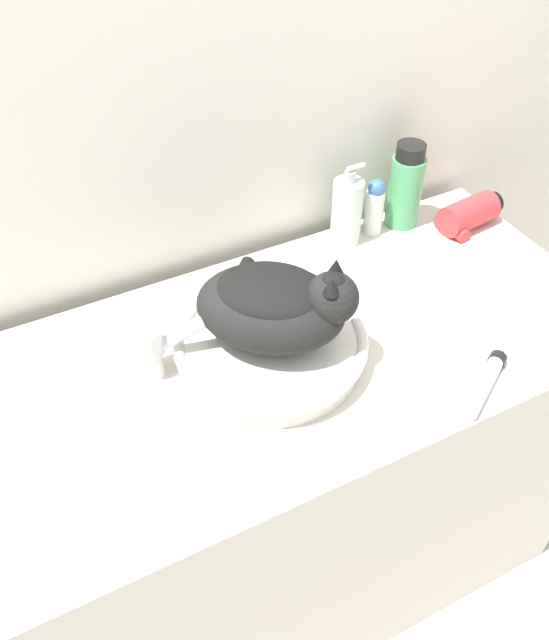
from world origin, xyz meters
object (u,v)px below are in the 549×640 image
object	(u,v)px
mouthwash_bottle	(405,187)
hair_dryer	(468,215)
cat	(276,304)
cream_tube	(485,383)
deodorant_stick	(374,207)
soap_pump_bottle	(347,211)
faucet	(155,347)

from	to	relation	value
mouthwash_bottle	hair_dryer	size ratio (longest dim) A/B	1.24
cat	cream_tube	xyz separation A→B (m)	(0.29, -0.23, -0.12)
cat	deodorant_stick	distance (m)	0.45
deodorant_stick	mouthwash_bottle	distance (m)	0.08
cat	soap_pump_bottle	xyz separation A→B (m)	(0.30, 0.25, -0.06)
cat	mouthwash_bottle	size ratio (longest dim) A/B	1.80
faucet	cream_tube	world-z (taller)	faucet
soap_pump_bottle	mouthwash_bottle	xyz separation A→B (m)	(0.15, 0.00, 0.02)
deodorant_stick	mouthwash_bottle	size ratio (longest dim) A/B	0.67
soap_pump_bottle	cat	bearing A→B (deg)	-140.24
deodorant_stick	faucet	bearing A→B (deg)	-161.99
cat	mouthwash_bottle	xyz separation A→B (m)	(0.45, 0.25, -0.04)
cream_tube	soap_pump_bottle	bearing A→B (deg)	88.77
hair_dryer	cream_tube	bearing A→B (deg)	-131.73
mouthwash_bottle	hair_dryer	distance (m)	0.16
faucet	mouthwash_bottle	bearing A→B (deg)	32.69
deodorant_stick	mouthwash_bottle	xyz separation A→B (m)	(0.08, 0.00, 0.03)
mouthwash_bottle	soap_pump_bottle	bearing A→B (deg)	-180.00
hair_dryer	mouthwash_bottle	bearing A→B (deg)	139.22
cat	mouthwash_bottle	distance (m)	0.51
mouthwash_bottle	cream_tube	distance (m)	0.51
deodorant_stick	cream_tube	distance (m)	0.49
soap_pump_bottle	hair_dryer	bearing A→B (deg)	-16.92
soap_pump_bottle	deodorant_stick	size ratio (longest dim) A/B	1.40
deodorant_stick	cream_tube	size ratio (longest dim) A/B	0.89
mouthwash_bottle	cream_tube	size ratio (longest dim) A/B	1.32
mouthwash_bottle	hair_dryer	xyz separation A→B (m)	(0.12, -0.08, -0.06)
mouthwash_bottle	hair_dryer	bearing A→B (deg)	-34.17
faucet	cream_tube	xyz separation A→B (m)	(0.49, -0.29, -0.05)
soap_pump_bottle	mouthwash_bottle	distance (m)	0.15
faucet	deodorant_stick	distance (m)	0.60
mouthwash_bottle	cat	bearing A→B (deg)	-150.96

